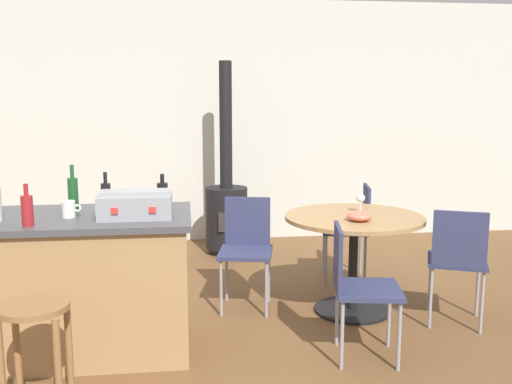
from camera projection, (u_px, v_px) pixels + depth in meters
name	position (u px, v px, depth m)	size (l,w,h in m)	color
ground_plane	(218.00, 351.00, 3.70)	(8.80, 8.80, 0.00)	brown
back_wall	(201.00, 122.00, 6.43)	(8.00, 0.10, 2.70)	beige
kitchen_island	(88.00, 283.00, 3.65)	(1.32, 0.80, 0.90)	#A37A4C
wooden_stool	(35.00, 335.00, 2.81)	(0.35, 0.35, 0.63)	olive
dining_table	(354.00, 238.00, 4.29)	(1.04, 1.04, 0.75)	black
folding_chair_near	(352.00, 224.00, 5.08)	(0.47, 0.47, 0.86)	navy
folding_chair_far	(246.00, 244.00, 4.43)	(0.47, 0.47, 0.85)	navy
folding_chair_left	(357.00, 282.00, 3.53)	(0.46, 0.46, 0.85)	navy
folding_chair_right	(458.00, 257.00, 4.02)	(0.53, 0.53, 0.86)	navy
wood_stove	(226.00, 207.00, 5.96)	(0.44, 0.45, 1.99)	black
toolbox	(136.00, 205.00, 3.50)	(0.44, 0.29, 0.17)	gray
bottle_0	(73.00, 194.00, 3.67)	(0.07, 0.07, 0.31)	#194C23
bottle_1	(106.00, 197.00, 3.65)	(0.06, 0.06, 0.26)	black
bottle_3	(27.00, 210.00, 3.26)	(0.07, 0.07, 0.25)	maroon
bottle_4	(163.00, 194.00, 3.86)	(0.07, 0.07, 0.22)	black
cup_0	(116.00, 200.00, 3.81)	(0.12, 0.08, 0.10)	#383838
cup_1	(69.00, 209.00, 3.50)	(0.12, 0.08, 0.10)	white
wine_glass	(361.00, 199.00, 4.37)	(0.07, 0.07, 0.14)	silver
serving_bowl	(359.00, 216.00, 4.08)	(0.18, 0.18, 0.07)	#DB6651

